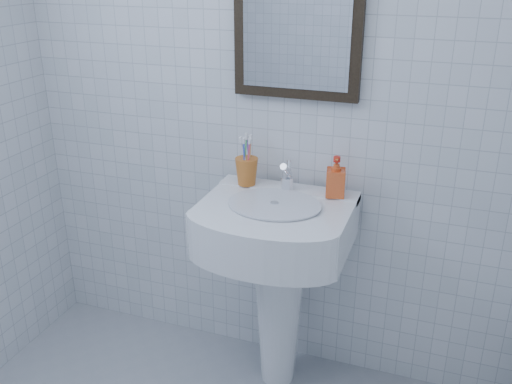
% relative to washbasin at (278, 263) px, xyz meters
% --- Properties ---
extents(wall_back, '(2.20, 0.02, 2.50)m').
position_rel_washbasin_xyz_m(wall_back, '(-0.12, 0.21, 0.65)').
color(wall_back, silver).
rests_on(wall_back, ground).
extents(washbasin, '(0.58, 0.42, 0.89)m').
position_rel_washbasin_xyz_m(washbasin, '(0.00, 0.00, 0.00)').
color(washbasin, white).
rests_on(washbasin, ground).
extents(faucet, '(0.05, 0.11, 0.13)m').
position_rel_washbasin_xyz_m(faucet, '(0.00, 0.11, 0.34)').
color(faucet, silver).
rests_on(faucet, washbasin).
extents(toothbrush_cup, '(0.12, 0.12, 0.11)m').
position_rel_washbasin_xyz_m(toothbrush_cup, '(-0.17, 0.11, 0.34)').
color(toothbrush_cup, '#C26622').
rests_on(toothbrush_cup, washbasin).
extents(soap_dispenser, '(0.09, 0.09, 0.16)m').
position_rel_washbasin_xyz_m(soap_dispenser, '(0.20, 0.11, 0.37)').
color(soap_dispenser, red).
rests_on(soap_dispenser, washbasin).
extents(wall_mirror, '(0.50, 0.04, 0.62)m').
position_rel_washbasin_xyz_m(wall_mirror, '(0.00, 0.19, 0.95)').
color(wall_mirror, black).
rests_on(wall_mirror, wall_back).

